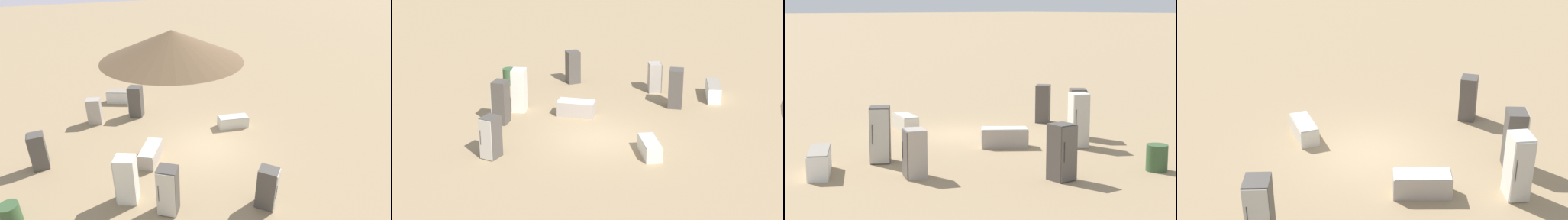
# 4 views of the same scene
# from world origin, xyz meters

# --- Properties ---
(ground_plane) EXTENTS (1000.00, 1000.00, 0.00)m
(ground_plane) POSITION_xyz_m (0.00, 0.00, 0.00)
(ground_plane) COLOR #9E8460
(discarded_fridge_0) EXTENTS (1.73, 1.57, 0.70)m
(discarded_fridge_0) POSITION_xyz_m (0.30, 2.84, 0.35)
(discarded_fridge_0) COLOR #A89E93
(discarded_fridge_0) RESTS_ON ground_plane
(discarded_fridge_1) EXTENTS (0.94, 0.97, 1.80)m
(discarded_fridge_1) POSITION_xyz_m (4.88, 1.91, 0.90)
(discarded_fridge_1) COLOR #4C4742
(discarded_fridge_1) RESTS_ON ground_plane
(discarded_fridge_2) EXTENTS (0.91, 0.92, 1.88)m
(discarded_fridge_2) POSITION_xyz_m (-2.97, 3.44, 0.94)
(discarded_fridge_2) COLOR #4C4742
(discarded_fridge_2) RESTS_ON ground_plane
(discarded_fridge_3) EXTENTS (1.49, 1.93, 0.77)m
(discarded_fridge_3) POSITION_xyz_m (7.11, 2.08, 0.38)
(discarded_fridge_3) COLOR white
(discarded_fridge_3) RESTS_ON ground_plane
(discarded_fridge_4) EXTENTS (0.83, 0.88, 1.44)m
(discarded_fridge_4) POSITION_xyz_m (5.15, 4.20, 0.72)
(discarded_fridge_4) COLOR #A89E93
(discarded_fridge_4) RESTS_ON ground_plane
(discarded_fridge_5) EXTENTS (0.66, 0.69, 1.65)m
(discarded_fridge_5) POSITION_xyz_m (2.13, 7.23, 0.82)
(discarded_fridge_5) COLOR #4C4742
(discarded_fridge_5) RESTS_ON ground_plane
(discarded_fridge_6) EXTENTS (0.90, 0.87, 1.63)m
(discarded_fridge_6) POSITION_xyz_m (-4.44, 0.20, 0.81)
(discarded_fridge_6) COLOR #4C4742
(discarded_fridge_6) RESTS_ON ground_plane
(discarded_fridge_7) EXTENTS (1.08, 1.73, 0.61)m
(discarded_fridge_7) POSITION_xyz_m (1.06, -2.24, 0.31)
(discarded_fridge_7) COLOR beige
(discarded_fridge_7) RESTS_ON ground_plane
(discarded_fridge_8) EXTENTS (0.90, 0.95, 1.93)m
(discarded_fridge_8) POSITION_xyz_m (-1.72, 4.55, 0.97)
(discarded_fridge_8) COLOR silver
(discarded_fridge_8) RESTS_ON ground_plane
(rusty_barrel) EXTENTS (0.65, 0.65, 0.81)m
(rusty_barrel) POSITION_xyz_m (-0.88, 8.39, 0.41)
(rusty_barrel) COLOR #385633
(rusty_barrel) RESTS_ON ground_plane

